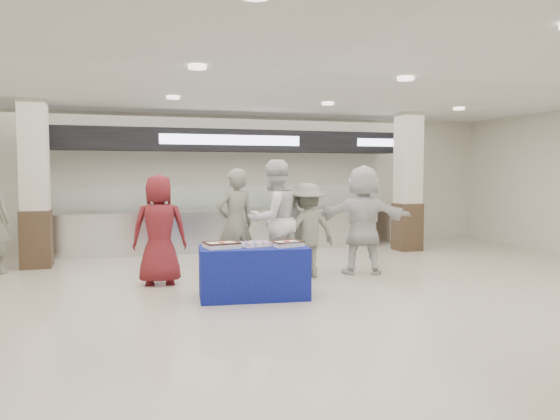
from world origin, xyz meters
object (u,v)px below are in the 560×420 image
object	(u,v)px
sheet_cake_left	(222,244)
soldier_a	(235,224)
cupcake_tray	(256,244)
chef_short	(293,234)
civilian_white	(363,220)
civilian_maroon	(159,230)
sheet_cake_right	(287,243)
chef_tall	(274,220)
display_table	(254,272)
soldier_b	(307,230)

from	to	relation	value
sheet_cake_left	soldier_a	distance (m)	1.49
cupcake_tray	soldier_a	size ratio (longest dim) A/B	0.28
chef_short	civilian_white	world-z (taller)	civilian_white
sheet_cake_left	civilian_maroon	size ratio (longest dim) A/B	0.29
sheet_cake_left	chef_short	xyz separation A→B (m)	(1.58, 1.57, -0.07)
civilian_maroon	soldier_a	size ratio (longest dim) A/B	0.95
sheet_cake_right	chef_short	world-z (taller)	chef_short
sheet_cake_right	soldier_a	size ratio (longest dim) A/B	0.26
cupcake_tray	soldier_a	distance (m)	1.42
civilian_maroon	chef_tall	size ratio (longest dim) A/B	0.88
sheet_cake_left	display_table	bearing A→B (deg)	-1.16
civilian_maroon	chef_short	xyz separation A→B (m)	(2.34, 0.21, -0.17)
display_table	chef_tall	xyz separation A→B (m)	(0.67, 1.22, 0.64)
sheet_cake_left	soldier_b	size ratio (longest dim) A/B	0.31
sheet_cake_left	sheet_cake_right	bearing A→B (deg)	-6.41
display_table	chef_tall	size ratio (longest dim) A/B	0.76
chef_short	soldier_b	distance (m)	0.38
display_table	civilian_white	world-z (taller)	civilian_white
sheet_cake_left	chef_short	bearing A→B (deg)	44.74
cupcake_tray	chef_tall	bearing A→B (deg)	62.99
sheet_cake_left	chef_tall	distance (m)	1.67
civilian_maroon	soldier_a	world-z (taller)	soldier_a
soldier_b	soldier_a	bearing A→B (deg)	-17.42
sheet_cake_right	soldier_a	distance (m)	1.57
sheet_cake_right	soldier_a	bearing A→B (deg)	106.29
display_table	cupcake_tray	xyz separation A→B (m)	(0.04, -0.01, 0.41)
soldier_a	chef_tall	distance (m)	0.66
chef_tall	soldier_b	world-z (taller)	chef_tall
sheet_cake_right	chef_tall	bearing A→B (deg)	81.84
sheet_cake_right	civilian_white	size ratio (longest dim) A/B	0.25
sheet_cake_left	soldier_b	xyz separation A→B (m)	(1.74, 1.23, 0.02)
chef_short	soldier_b	bearing A→B (deg)	128.11
sheet_cake_left	chef_tall	xyz separation A→B (m)	(1.13, 1.22, 0.22)
civilian_maroon	chef_short	size ratio (longest dim) A/B	1.23
chef_tall	chef_short	bearing A→B (deg)	-162.61
soldier_a	soldier_b	world-z (taller)	soldier_a
civilian_maroon	chef_short	distance (m)	2.36
sheet_cake_left	cupcake_tray	xyz separation A→B (m)	(0.50, -0.02, -0.01)
sheet_cake_right	civilian_white	xyz separation A→B (m)	(1.86, 1.36, 0.18)
cupcake_tray	chef_tall	world-z (taller)	chef_tall
soldier_a	chef_tall	world-z (taller)	chef_tall
sheet_cake_right	soldier_a	world-z (taller)	soldier_a
sheet_cake_right	civilian_white	bearing A→B (deg)	36.13
cupcake_tray	civilian_maroon	xyz separation A→B (m)	(-1.26, 1.37, 0.11)
chef_short	chef_tall	bearing A→B (deg)	50.85
sheet_cake_right	cupcake_tray	bearing A→B (deg)	169.03
civilian_maroon	soldier_b	bearing A→B (deg)	-177.46
sheet_cake_left	civilian_white	distance (m)	3.08
sheet_cake_right	chef_short	bearing A→B (deg)	69.02
display_table	chef_short	bearing A→B (deg)	61.24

